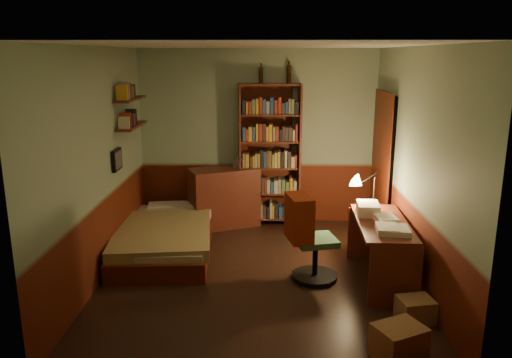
{
  "coord_description": "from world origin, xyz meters",
  "views": [
    {
      "loc": [
        0.09,
        -5.38,
        2.51
      ],
      "look_at": [
        0.0,
        0.25,
        1.1
      ],
      "focal_mm": 35.0,
      "sensor_mm": 36.0,
      "label": 1
    }
  ],
  "objects_px": {
    "desk": "(381,251)",
    "bookshelf": "(269,156)",
    "office_chair": "(316,241)",
    "cardboard_box_a": "(399,342)",
    "bed": "(166,227)",
    "dresser": "(224,197)",
    "mini_stereo": "(242,162)",
    "desk_lamp": "(374,184)",
    "cardboard_box_b": "(415,310)"
  },
  "relations": [
    {
      "from": "desk_lamp",
      "to": "cardboard_box_a",
      "type": "bearing_deg",
      "value": -103.63
    },
    {
      "from": "desk",
      "to": "office_chair",
      "type": "xyz_separation_m",
      "value": [
        -0.73,
        0.03,
        0.11
      ]
    },
    {
      "from": "mini_stereo",
      "to": "bookshelf",
      "type": "distance_m",
      "value": 0.42
    },
    {
      "from": "desk",
      "to": "cardboard_box_b",
      "type": "bearing_deg",
      "value": -77.7
    },
    {
      "from": "cardboard_box_b",
      "to": "bed",
      "type": "bearing_deg",
      "value": 147.11
    },
    {
      "from": "office_chair",
      "to": "dresser",
      "type": "bearing_deg",
      "value": 110.44
    },
    {
      "from": "dresser",
      "to": "mini_stereo",
      "type": "bearing_deg",
      "value": 1.18
    },
    {
      "from": "desk",
      "to": "mini_stereo",
      "type": "bearing_deg",
      "value": 132.18
    },
    {
      "from": "bookshelf",
      "to": "cardboard_box_a",
      "type": "distance_m",
      "value": 3.74
    },
    {
      "from": "desk_lamp",
      "to": "desk",
      "type": "bearing_deg",
      "value": -101.18
    },
    {
      "from": "bookshelf",
      "to": "cardboard_box_a",
      "type": "relative_size",
      "value": 5.29
    },
    {
      "from": "dresser",
      "to": "cardboard_box_b",
      "type": "height_order",
      "value": "dresser"
    },
    {
      "from": "office_chair",
      "to": "cardboard_box_a",
      "type": "distance_m",
      "value": 1.67
    },
    {
      "from": "desk",
      "to": "cardboard_box_a",
      "type": "xyz_separation_m",
      "value": [
        -0.17,
        -1.51,
        -0.2
      ]
    },
    {
      "from": "bed",
      "to": "office_chair",
      "type": "bearing_deg",
      "value": -27.99
    },
    {
      "from": "dresser",
      "to": "bed",
      "type": "bearing_deg",
      "value": -148.5
    },
    {
      "from": "bookshelf",
      "to": "cardboard_box_b",
      "type": "bearing_deg",
      "value": -68.97
    },
    {
      "from": "cardboard_box_b",
      "to": "desk",
      "type": "bearing_deg",
      "value": 99.52
    },
    {
      "from": "bed",
      "to": "cardboard_box_a",
      "type": "distance_m",
      "value": 3.42
    },
    {
      "from": "bed",
      "to": "desk",
      "type": "distance_m",
      "value": 2.75
    },
    {
      "from": "cardboard_box_a",
      "to": "office_chair",
      "type": "bearing_deg",
      "value": 109.91
    },
    {
      "from": "cardboard_box_b",
      "to": "office_chair",
      "type": "bearing_deg",
      "value": 133.97
    },
    {
      "from": "mini_stereo",
      "to": "cardboard_box_b",
      "type": "xyz_separation_m",
      "value": [
        1.79,
        -2.88,
        -0.83
      ]
    },
    {
      "from": "office_chair",
      "to": "desk_lamp",
      "type": "bearing_deg",
      "value": 26.93
    },
    {
      "from": "desk_lamp",
      "to": "bookshelf",
      "type": "bearing_deg",
      "value": 126.1
    },
    {
      "from": "mini_stereo",
      "to": "desk_lamp",
      "type": "height_order",
      "value": "desk_lamp"
    },
    {
      "from": "mini_stereo",
      "to": "cardboard_box_a",
      "type": "xyz_separation_m",
      "value": [
        1.47,
        -3.51,
        -0.79
      ]
    },
    {
      "from": "bed",
      "to": "dresser",
      "type": "xyz_separation_m",
      "value": [
        0.69,
        0.98,
        0.13
      ]
    },
    {
      "from": "bed",
      "to": "bookshelf",
      "type": "height_order",
      "value": "bookshelf"
    },
    {
      "from": "dresser",
      "to": "cardboard_box_b",
      "type": "relative_size",
      "value": 3.05
    },
    {
      "from": "desk",
      "to": "cardboard_box_a",
      "type": "height_order",
      "value": "desk"
    },
    {
      "from": "bed",
      "to": "bookshelf",
      "type": "relative_size",
      "value": 1.0
    },
    {
      "from": "desk",
      "to": "desk_lamp",
      "type": "height_order",
      "value": "desk_lamp"
    },
    {
      "from": "mini_stereo",
      "to": "desk",
      "type": "bearing_deg",
      "value": -36.03
    },
    {
      "from": "bed",
      "to": "cardboard_box_b",
      "type": "relative_size",
      "value": 6.49
    },
    {
      "from": "mini_stereo",
      "to": "bookshelf",
      "type": "xyz_separation_m",
      "value": [
        0.4,
        -0.04,
        0.11
      ]
    },
    {
      "from": "mini_stereo",
      "to": "desk",
      "type": "height_order",
      "value": "mini_stereo"
    },
    {
      "from": "dresser",
      "to": "mini_stereo",
      "type": "xyz_separation_m",
      "value": [
        0.27,
        0.12,
        0.5
      ]
    },
    {
      "from": "mini_stereo",
      "to": "cardboard_box_a",
      "type": "height_order",
      "value": "mini_stereo"
    },
    {
      "from": "office_chair",
      "to": "cardboard_box_a",
      "type": "xyz_separation_m",
      "value": [
        0.56,
        -1.54,
        -0.32
      ]
    },
    {
      "from": "cardboard_box_a",
      "to": "bed",
      "type": "bearing_deg",
      "value": 135.27
    },
    {
      "from": "bed",
      "to": "cardboard_box_a",
      "type": "bearing_deg",
      "value": -47.88
    },
    {
      "from": "bookshelf",
      "to": "desk_lamp",
      "type": "bearing_deg",
      "value": -50.75
    },
    {
      "from": "cardboard_box_a",
      "to": "cardboard_box_b",
      "type": "height_order",
      "value": "cardboard_box_a"
    },
    {
      "from": "cardboard_box_b",
      "to": "bookshelf",
      "type": "bearing_deg",
      "value": 115.98
    },
    {
      "from": "bed",
      "to": "office_chair",
      "type": "distance_m",
      "value": 2.07
    },
    {
      "from": "mini_stereo",
      "to": "cardboard_box_a",
      "type": "relative_size",
      "value": 0.6
    },
    {
      "from": "dresser",
      "to": "bookshelf",
      "type": "xyz_separation_m",
      "value": [
        0.68,
        0.09,
        0.61
      ]
    },
    {
      "from": "desk",
      "to": "bookshelf",
      "type": "bearing_deg",
      "value": 125.09
    },
    {
      "from": "bed",
      "to": "desk",
      "type": "bearing_deg",
      "value": -22.05
    }
  ]
}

